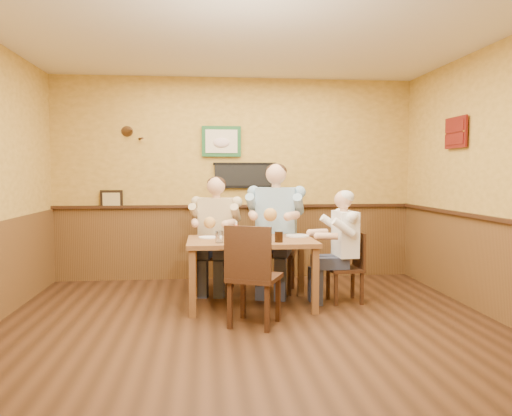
% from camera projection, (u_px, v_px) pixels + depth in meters
% --- Properties ---
extents(room, '(5.02, 5.03, 2.81)m').
position_uv_depth(room, '(265.00, 151.00, 4.66)').
color(room, black).
rests_on(room, ground).
extents(dining_table, '(1.40, 0.90, 0.75)m').
position_uv_depth(dining_table, '(251.00, 247.00, 5.53)').
color(dining_table, brown).
rests_on(dining_table, ground).
extents(chair_back_left, '(0.49, 0.49, 0.90)m').
position_uv_depth(chair_back_left, '(217.00, 255.00, 6.29)').
color(chair_back_left, '#3C2213').
rests_on(chair_back_left, ground).
extents(chair_back_right, '(0.58, 0.58, 1.00)m').
position_uv_depth(chair_back_right, '(276.00, 252.00, 6.22)').
color(chair_back_right, '#3C2213').
rests_on(chair_back_right, ground).
extents(chair_right_end, '(0.39, 0.39, 0.81)m').
position_uv_depth(chair_right_end, '(345.00, 267.00, 5.72)').
color(chair_right_end, '#3C2213').
rests_on(chair_right_end, ground).
extents(chair_near_side, '(0.60, 0.60, 0.99)m').
position_uv_depth(chair_near_side, '(255.00, 275.00, 4.84)').
color(chair_near_side, '#3C2213').
rests_on(chair_near_side, ground).
extents(diner_tan_shirt, '(0.71, 0.71, 1.29)m').
position_uv_depth(diner_tan_shirt, '(217.00, 240.00, 6.28)').
color(diner_tan_shirt, beige).
rests_on(diner_tan_shirt, ground).
extents(diner_blue_polo, '(0.82, 0.82, 1.44)m').
position_uv_depth(diner_blue_polo, '(276.00, 235.00, 6.21)').
color(diner_blue_polo, '#82A7C3').
rests_on(diner_blue_polo, ground).
extents(diner_white_elder, '(0.56, 0.56, 1.15)m').
position_uv_depth(diner_white_elder, '(345.00, 252.00, 5.70)').
color(diner_white_elder, white).
rests_on(diner_white_elder, ground).
extents(water_glass_left, '(0.10, 0.10, 0.13)m').
position_uv_depth(water_glass_left, '(219.00, 237.00, 5.23)').
color(water_glass_left, silver).
rests_on(water_glass_left, dining_table).
extents(water_glass_mid, '(0.08, 0.08, 0.11)m').
position_uv_depth(water_glass_mid, '(268.00, 237.00, 5.25)').
color(water_glass_mid, white).
rests_on(water_glass_mid, dining_table).
extents(cola_tumbler, '(0.11, 0.11, 0.12)m').
position_uv_depth(cola_tumbler, '(279.00, 237.00, 5.28)').
color(cola_tumbler, black).
rests_on(cola_tumbler, dining_table).
extents(hot_sauce_bottle, '(0.05, 0.05, 0.18)m').
position_uv_depth(hot_sauce_bottle, '(236.00, 231.00, 5.50)').
color(hot_sauce_bottle, red).
rests_on(hot_sauce_bottle, dining_table).
extents(salt_shaker, '(0.03, 0.03, 0.08)m').
position_uv_depth(salt_shaker, '(241.00, 236.00, 5.45)').
color(salt_shaker, white).
rests_on(salt_shaker, dining_table).
extents(pepper_shaker, '(0.05, 0.05, 0.09)m').
position_uv_depth(pepper_shaker, '(241.00, 236.00, 5.41)').
color(pepper_shaker, black).
rests_on(pepper_shaker, dining_table).
extents(plate_far_left, '(0.28, 0.28, 0.01)m').
position_uv_depth(plate_far_left, '(208.00, 237.00, 5.64)').
color(plate_far_left, white).
rests_on(plate_far_left, dining_table).
extents(plate_far_right, '(0.35, 0.35, 0.02)m').
position_uv_depth(plate_far_right, '(297.00, 236.00, 5.76)').
color(plate_far_right, silver).
rests_on(plate_far_right, dining_table).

